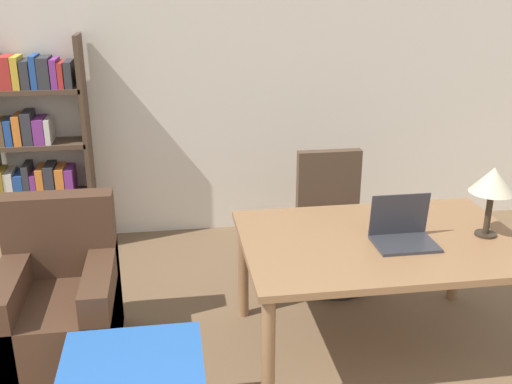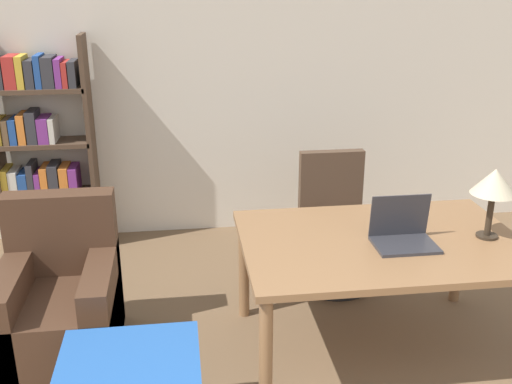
{
  "view_description": "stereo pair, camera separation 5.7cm",
  "coord_description": "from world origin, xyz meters",
  "px_view_note": "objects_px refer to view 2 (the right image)",
  "views": [
    {
      "loc": [
        -0.69,
        -0.45,
        2.16
      ],
      "look_at": [
        -0.21,
        2.73,
        0.98
      ],
      "focal_mm": 42.0,
      "sensor_mm": 36.0,
      "label": 1
    },
    {
      "loc": [
        -0.63,
        -0.46,
        2.16
      ],
      "look_at": [
        -0.21,
        2.73,
        0.98
      ],
      "focal_mm": 42.0,
      "sensor_mm": 36.0,
      "label": 2
    }
  ],
  "objects_px": {
    "table_lamp": "(494,184)",
    "armchair": "(61,308)",
    "laptop": "(403,234)",
    "office_chair": "(334,227)",
    "side_table_blue": "(130,372)",
    "desk": "(381,252)",
    "bookshelf": "(40,152)"
  },
  "relations": [
    {
      "from": "table_lamp",
      "to": "armchair",
      "type": "height_order",
      "value": "table_lamp"
    },
    {
      "from": "laptop",
      "to": "office_chair",
      "type": "relative_size",
      "value": 0.36
    },
    {
      "from": "armchair",
      "to": "laptop",
      "type": "bearing_deg",
      "value": -8.35
    },
    {
      "from": "side_table_blue",
      "to": "desk",
      "type": "bearing_deg",
      "value": 23.8
    },
    {
      "from": "desk",
      "to": "bookshelf",
      "type": "relative_size",
      "value": 0.93
    },
    {
      "from": "side_table_blue",
      "to": "bookshelf",
      "type": "xyz_separation_m",
      "value": [
        -0.83,
        2.43,
        0.38
      ]
    },
    {
      "from": "armchair",
      "to": "bookshelf",
      "type": "distance_m",
      "value": 1.71
    },
    {
      "from": "office_chair",
      "to": "bookshelf",
      "type": "distance_m",
      "value": 2.41
    },
    {
      "from": "laptop",
      "to": "office_chair",
      "type": "distance_m",
      "value": 1.05
    },
    {
      "from": "side_table_blue",
      "to": "armchair",
      "type": "height_order",
      "value": "armchair"
    },
    {
      "from": "table_lamp",
      "to": "office_chair",
      "type": "xyz_separation_m",
      "value": [
        -0.64,
        0.96,
        -0.64
      ]
    },
    {
      "from": "desk",
      "to": "side_table_blue",
      "type": "xyz_separation_m",
      "value": [
        -1.4,
        -0.62,
        -0.23
      ]
    },
    {
      "from": "table_lamp",
      "to": "armchair",
      "type": "relative_size",
      "value": 0.45
    },
    {
      "from": "laptop",
      "to": "side_table_blue",
      "type": "bearing_deg",
      "value": -159.75
    },
    {
      "from": "office_chair",
      "to": "bookshelf",
      "type": "xyz_separation_m",
      "value": [
        -2.2,
        0.9,
        0.39
      ]
    },
    {
      "from": "office_chair",
      "to": "laptop",
      "type": "bearing_deg",
      "value": -82.83
    },
    {
      "from": "laptop",
      "to": "bookshelf",
      "type": "relative_size",
      "value": 0.2
    },
    {
      "from": "desk",
      "to": "laptop",
      "type": "relative_size",
      "value": 4.68
    },
    {
      "from": "desk",
      "to": "side_table_blue",
      "type": "bearing_deg",
      "value": -156.2
    },
    {
      "from": "desk",
      "to": "bookshelf",
      "type": "height_order",
      "value": "bookshelf"
    },
    {
      "from": "laptop",
      "to": "armchair",
      "type": "xyz_separation_m",
      "value": [
        -1.96,
        0.29,
        -0.49
      ]
    },
    {
      "from": "table_lamp",
      "to": "office_chair",
      "type": "bearing_deg",
      "value": 123.66
    },
    {
      "from": "laptop",
      "to": "table_lamp",
      "type": "height_order",
      "value": "table_lamp"
    },
    {
      "from": "desk",
      "to": "table_lamp",
      "type": "distance_m",
      "value": 0.73
    },
    {
      "from": "table_lamp",
      "to": "side_table_blue",
      "type": "bearing_deg",
      "value": -164.11
    },
    {
      "from": "office_chair",
      "to": "bookshelf",
      "type": "relative_size",
      "value": 0.55
    },
    {
      "from": "laptop",
      "to": "side_table_blue",
      "type": "xyz_separation_m",
      "value": [
        -1.49,
        -0.55,
        -0.36
      ]
    },
    {
      "from": "laptop",
      "to": "office_chair",
      "type": "bearing_deg",
      "value": 97.17
    },
    {
      "from": "table_lamp",
      "to": "office_chair",
      "type": "distance_m",
      "value": 1.32
    },
    {
      "from": "table_lamp",
      "to": "bookshelf",
      "type": "relative_size",
      "value": 0.24
    },
    {
      "from": "table_lamp",
      "to": "side_table_blue",
      "type": "distance_m",
      "value": 2.18
    },
    {
      "from": "office_chair",
      "to": "bookshelf",
      "type": "height_order",
      "value": "bookshelf"
    }
  ]
}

